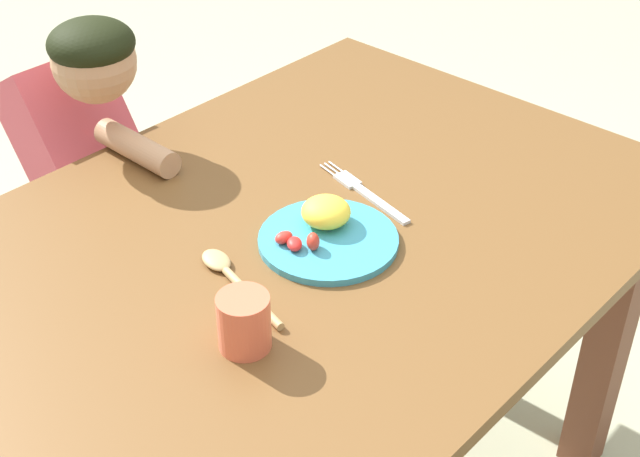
# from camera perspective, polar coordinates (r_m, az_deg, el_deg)

# --- Properties ---
(dining_table) EXTENTS (1.32, 0.90, 0.73)m
(dining_table) POSITION_cam_1_polar(r_m,az_deg,el_deg) (1.51, -1.76, -4.64)
(dining_table) COLOR brown
(dining_table) RESTS_ON ground_plane
(plate) EXTENTS (0.22, 0.22, 0.06)m
(plate) POSITION_cam_1_polar(r_m,az_deg,el_deg) (1.42, 0.40, -0.18)
(plate) COLOR teal
(plate) RESTS_ON dining_table
(fork) EXTENTS (0.07, 0.23, 0.01)m
(fork) POSITION_cam_1_polar(r_m,az_deg,el_deg) (1.53, 2.88, 2.29)
(fork) COLOR silver
(fork) RESTS_ON dining_table
(spoon) EXTENTS (0.07, 0.21, 0.01)m
(spoon) POSITION_cam_1_polar(r_m,az_deg,el_deg) (1.35, -5.65, -3.02)
(spoon) COLOR tan
(spoon) RESTS_ON dining_table
(drinking_cup) EXTENTS (0.07, 0.07, 0.08)m
(drinking_cup) POSITION_cam_1_polar(r_m,az_deg,el_deg) (1.21, -4.86, -5.95)
(drinking_cup) COLOR #E36546
(drinking_cup) RESTS_ON dining_table
(person) EXTENTS (0.19, 0.44, 0.97)m
(person) POSITION_cam_1_polar(r_m,az_deg,el_deg) (1.93, -14.60, 1.01)
(person) COLOR #34545B
(person) RESTS_ON ground_plane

